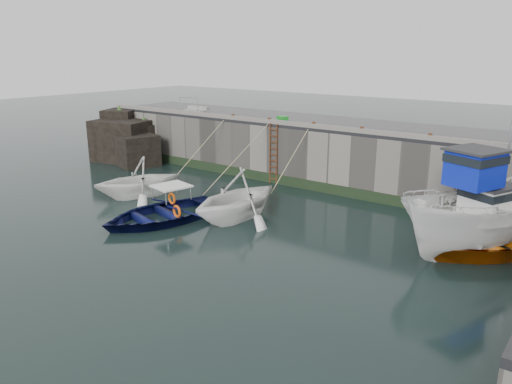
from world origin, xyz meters
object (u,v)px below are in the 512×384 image
Objects in this scene: boat_near_white at (139,196)px; bollard_d at (362,130)px; fish_crate at (283,119)px; bollard_b at (269,120)px; boat_far_white at (478,219)px; boat_near_blue at (163,220)px; ladder at (273,154)px; bollard_c at (314,125)px; bollard_e at (430,137)px; bollard_a at (233,117)px; boat_near_blacktrim at (237,218)px; boat_far_orange at (494,233)px.

bollard_d reaches higher than boat_near_white.
fish_crate is 0.77m from bollard_b.
boat_far_white is 12.16m from fish_crate.
ladder is at bearing 100.48° from boat_near_blue.
boat_near_blue is at bearing -136.59° from boat_far_white.
boat_far_white is 27.68× the size of bollard_c.
boat_near_blue is 11.99m from bollard_e.
fish_crate is at bearing 13.12° from bollard_a.
boat_near_white is 15.15× the size of bollard_c.
fish_crate is 2.24× the size of bollard_c.
bollard_d is at bearing 70.24° from boat_near_blue.
boat_near_blacktrim is 9.03m from bollard_e.
bollard_c is at bearing 0.00° from bollard_a.
bollard_a is (-2.88, -0.67, -0.02)m from fish_crate.
bollard_a is (-14.49, 2.67, 2.83)m from boat_far_orange.
boat_near_blacktrim is 16.66× the size of bollard_a.
boat_near_white is at bearing -147.95° from boat_far_white.
boat_far_white is 0.91× the size of boat_far_orange.
boat_far_orange is (9.40, 3.30, 0.47)m from boat_near_blacktrim.
boat_far_orange is 12.41m from fish_crate.
bollard_a is (-14.09, 3.53, 2.13)m from boat_far_white.
boat_near_blue is 12.93m from boat_far_orange.
boat_near_white is at bearing -118.16° from bollard_b.
bollard_d reaches higher than boat_near_blacktrim.
boat_near_white is 15.22m from boat_far_white.
fish_crate is (-11.21, 4.20, 2.15)m from boat_far_white.
bollard_e is at bearing 49.11° from boat_near_blacktrim.
boat_near_blacktrim reaches higher than boat_near_white.
bollard_c is 1.00× the size of bollard_e.
boat_near_white is 0.55× the size of boat_far_white.
ladder reaches higher than boat_near_white.
boat_near_blacktrim is 9.98m from boat_far_orange.
bollard_a reaches higher than boat_near_blue.
bollard_e is (8.26, 8.04, 3.30)m from boat_near_blue.
boat_far_orange is at bearing 37.02° from boat_near_blue.
bollard_a is at bearing 180.00° from bollard_c.
bollard_c is (2.70, 0.00, 0.00)m from bollard_b.
fish_crate is 2.24× the size of bollard_b.
boat_near_white is 9.30m from bollard_c.
boat_near_blue is 0.69× the size of boat_far_white.
boat_far_white is at bearing -90.57° from boat_far_orange.
bollard_d reaches higher than ladder.
bollard_b is at bearing 104.13° from boat_near_blue.
ladder is at bearing 114.15° from boat_near_blacktrim.
bollard_c is at bearing 8.24° from fish_crate.
bollard_b is 2.70m from bollard_c.
bollard_a is (0.84, 6.25, 3.30)m from boat_near_white.
boat_near_white is 7.12m from bollard_a.
bollard_d is (5.30, 0.00, 0.00)m from bollard_b.
fish_crate is 2.24× the size of bollard_e.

